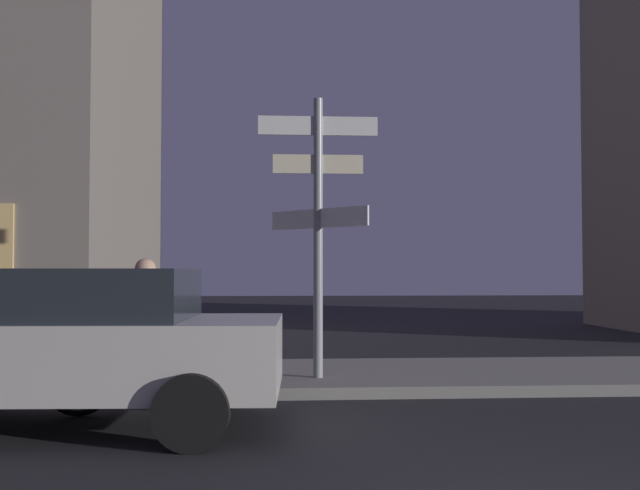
% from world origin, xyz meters
% --- Properties ---
extents(sidewalk_kerb, '(40.00, 2.81, 0.14)m').
position_xyz_m(sidewalk_kerb, '(0.00, 5.99, 0.07)').
color(sidewalk_kerb, gray).
rests_on(sidewalk_kerb, ground_plane).
extents(signpost, '(1.52, 1.15, 3.53)m').
position_xyz_m(signpost, '(-0.88, 5.42, 2.22)').
color(signpost, gray).
rests_on(signpost, sidewalk_kerb).
extents(car_far_oncoming, '(4.25, 2.20, 1.50)m').
position_xyz_m(car_far_oncoming, '(-3.38, 3.22, 0.79)').
color(car_far_oncoming, beige).
rests_on(car_far_oncoming, ground_plane).
extents(cyclist, '(1.81, 0.38, 1.61)m').
position_xyz_m(cyclist, '(-2.83, 3.89, 0.75)').
color(cyclist, black).
rests_on(cyclist, ground_plane).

